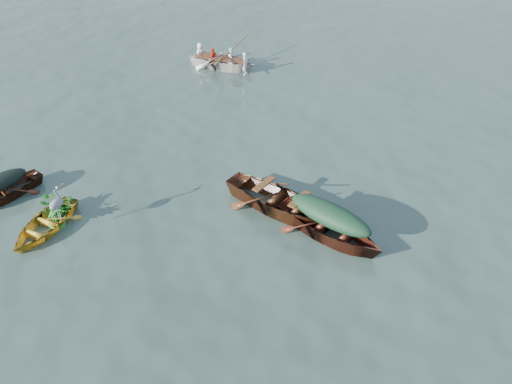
# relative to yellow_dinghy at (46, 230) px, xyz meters

# --- Properties ---
(ground) EXTENTS (140.00, 140.00, 0.00)m
(ground) POSITION_rel_yellow_dinghy_xyz_m (3.73, -0.34, 0.00)
(ground) COLOR #364C41
(ground) RESTS_ON ground
(yellow_dinghy) EXTENTS (1.46, 2.82, 0.70)m
(yellow_dinghy) POSITION_rel_yellow_dinghy_xyz_m (0.00, 0.00, 0.00)
(yellow_dinghy) COLOR gold
(yellow_dinghy) RESTS_ON ground
(dark_covered_boat) EXTENTS (1.81, 3.35, 0.76)m
(dark_covered_boat) POSITION_rel_yellow_dinghy_xyz_m (-2.05, 0.40, 0.00)
(dark_covered_boat) COLOR #4F2412
(dark_covered_boat) RESTS_ON ground
(green_tarp_boat) EXTENTS (4.28, 2.25, 0.94)m
(green_tarp_boat) POSITION_rel_yellow_dinghy_xyz_m (6.45, 2.96, 0.00)
(green_tarp_boat) COLOR #502012
(green_tarp_boat) RESTS_ON ground
(open_wooden_boat) EXTENTS (4.77, 2.25, 1.08)m
(open_wooden_boat) POSITION_rel_yellow_dinghy_xyz_m (5.00, 3.33, 0.00)
(open_wooden_boat) COLOR #562715
(open_wooden_boat) RESTS_ON ground
(rowed_boat) EXTENTS (4.12, 1.51, 0.95)m
(rowed_boat) POSITION_rel_yellow_dinghy_xyz_m (-1.14, 11.03, 0.00)
(rowed_boat) COLOR white
(rowed_boat) RESTS_ON ground
(green_tarp_cover) EXTENTS (2.36, 1.24, 0.52)m
(green_tarp_cover) POSITION_rel_yellow_dinghy_xyz_m (6.45, 2.96, 0.73)
(green_tarp_cover) COLOR black
(green_tarp_cover) RESTS_ON green_tarp_boat
(thwart_benches) EXTENTS (2.41, 1.26, 0.04)m
(thwart_benches) POSITION_rel_yellow_dinghy_xyz_m (5.00, 3.33, 0.56)
(thwart_benches) COLOR #573114
(thwart_benches) RESTS_ON open_wooden_boat
(heron) EXTENTS (0.32, 0.43, 0.92)m
(heron) POSITION_rel_yellow_dinghy_xyz_m (0.54, 0.11, 0.81)
(heron) COLOR gray
(heron) RESTS_ON yellow_dinghy
(dinghy_weeds) EXTENTS (0.79, 0.97, 0.60)m
(dinghy_weeds) POSITION_rel_yellow_dinghy_xyz_m (-0.03, 0.55, 0.65)
(dinghy_weeds) COLOR #1F691B
(dinghy_weeds) RESTS_ON yellow_dinghy
(rowers) EXTENTS (2.90, 1.30, 0.76)m
(rowers) POSITION_rel_yellow_dinghy_xyz_m (-1.14, 11.03, 0.85)
(rowers) COLOR silver
(rowers) RESTS_ON rowed_boat
(oars) EXTENTS (0.79, 2.64, 0.06)m
(oars) POSITION_rel_yellow_dinghy_xyz_m (-1.14, 11.03, 0.50)
(oars) COLOR brown
(oars) RESTS_ON rowed_boat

